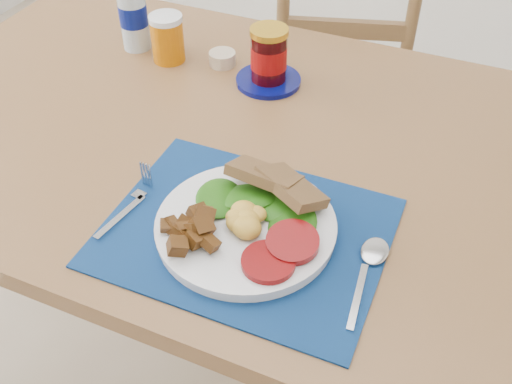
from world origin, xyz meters
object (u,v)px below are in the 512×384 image
chair_far (341,53)px  water_bottle (132,8)px  breakfast_plate (241,223)px  juice_glass (168,40)px  jam_on_saucer (269,60)px

chair_far → water_bottle: chair_far is taller
chair_far → breakfast_plate: size_ratio=3.84×
juice_glass → jam_on_saucer: bearing=-0.1°
breakfast_plate → jam_on_saucer: size_ratio=2.02×
water_bottle → juice_glass: bearing=-11.8°
water_bottle → juice_glass: water_bottle is taller
juice_glass → jam_on_saucer: size_ratio=0.72×
water_bottle → chair_far: bearing=55.9°
juice_glass → chair_far: bearing=64.7°
juice_glass → jam_on_saucer: 0.24m
breakfast_plate → juice_glass: size_ratio=2.82×
breakfast_plate → juice_glass: bearing=145.8°
jam_on_saucer → water_bottle: bearing=176.5°
breakfast_plate → water_bottle: (-0.47, 0.45, 0.07)m
jam_on_saucer → breakfast_plate: bearing=-72.8°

